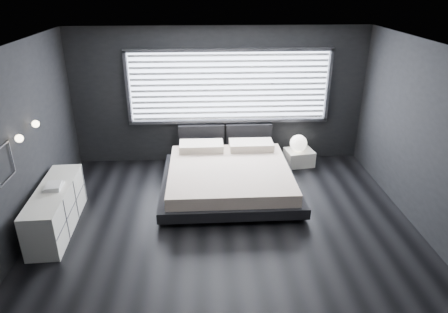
{
  "coord_description": "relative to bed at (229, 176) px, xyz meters",
  "views": [
    {
      "loc": [
        -0.31,
        -5.22,
        3.63
      ],
      "look_at": [
        0.0,
        0.85,
        0.9
      ],
      "focal_mm": 32.0,
      "sensor_mm": 36.0,
      "label": 1
    }
  ],
  "objects": [
    {
      "name": "room",
      "position": [
        -0.12,
        -1.31,
        1.11
      ],
      "size": [
        6.04,
        6.0,
        2.8
      ],
      "color": "black",
      "rests_on": "ground"
    },
    {
      "name": "window",
      "position": [
        0.08,
        1.38,
        1.32
      ],
      "size": [
        4.14,
        0.09,
        1.52
      ],
      "color": "white",
      "rests_on": "ground"
    },
    {
      "name": "headboard",
      "position": [
        0.0,
        1.33,
        0.28
      ],
      "size": [
        1.96,
        0.16,
        0.52
      ],
      "color": "black",
      "rests_on": "ground"
    },
    {
      "name": "sconce_near",
      "position": [
        -3.0,
        -1.26,
        1.31
      ],
      "size": [
        0.18,
        0.11,
        0.11
      ],
      "color": "silver",
      "rests_on": "ground"
    },
    {
      "name": "sconce_far",
      "position": [
        -3.0,
        -0.66,
        1.31
      ],
      "size": [
        0.18,
        0.11,
        0.11
      ],
      "color": "silver",
      "rests_on": "ground"
    },
    {
      "name": "wall_art_lower",
      "position": [
        -3.09,
        -1.61,
        1.09
      ],
      "size": [
        0.01,
        0.48,
        0.48
      ],
      "color": "#47474C",
      "rests_on": "ground"
    },
    {
      "name": "bed",
      "position": [
        0.0,
        0.0,
        0.0
      ],
      "size": [
        2.46,
        2.34,
        0.63
      ],
      "color": "black",
      "rests_on": "ground"
    },
    {
      "name": "nightstand",
      "position": [
        1.55,
        1.05,
        -0.13
      ],
      "size": [
        0.62,
        0.54,
        0.33
      ],
      "primitive_type": "cube",
      "rotation": [
        0.0,
        0.0,
        0.15
      ],
      "color": "white",
      "rests_on": "ground"
    },
    {
      "name": "orb_lamp",
      "position": [
        1.5,
        1.01,
        0.21
      ],
      "size": [
        0.35,
        0.35,
        0.35
      ],
      "primitive_type": "sphere",
      "color": "white",
      "rests_on": "nightstand"
    },
    {
      "name": "dresser",
      "position": [
        -2.76,
        -1.08,
        0.05
      ],
      "size": [
        0.57,
        1.76,
        0.7
      ],
      "color": "white",
      "rests_on": "ground"
    },
    {
      "name": "book_stack",
      "position": [
        -2.75,
        -1.05,
        0.43
      ],
      "size": [
        0.27,
        0.35,
        0.07
      ],
      "color": "silver",
      "rests_on": "dresser"
    }
  ]
}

